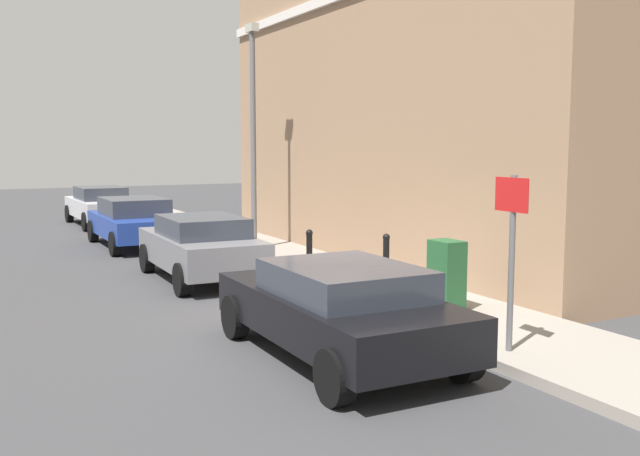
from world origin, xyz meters
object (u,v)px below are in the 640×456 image
Objects in this scene: car_silver at (100,205)px; bollard_far_kerb at (309,254)px; bollard_near_cabinet at (386,259)px; street_sign at (512,236)px; car_blue at (134,221)px; car_black at (339,307)px; lamppost at (253,126)px; utility_cabinet at (446,278)px; car_grey at (201,246)px.

car_silver is 4.17× the size of bollard_far_kerb.
street_sign is (-0.80, -4.19, 0.96)m from bollard_near_cabinet.
car_blue reaches higher than bollard_far_kerb.
car_blue is 9.21m from bollard_near_cabinet.
car_black is 4.05m from bollard_near_cabinet.
car_black reaches higher than bollard_near_cabinet.
street_sign is at bearing -100.82° from bollard_near_cabinet.
car_blue is (0.04, 11.84, 0.03)m from car_black.
lamppost is at bearing 86.56° from street_sign.
bollard_far_kerb is at bearing 105.19° from utility_cabinet.
street_sign is 10.36m from lamppost.
lamppost reaches higher than car_grey.
street_sign is at bearing -165.47° from car_grey.
car_grey is 0.70× the size of lamppost.
utility_cabinet is 0.20× the size of lamppost.
car_silver is 9.34m from lamppost.
car_grey is at bearing -129.57° from lamppost.
bollard_near_cabinet is (2.69, 3.02, 0.01)m from car_black.
street_sign is 0.40× the size of lamppost.
bollard_far_kerb is at bearing 91.82° from street_sign.
street_sign is at bearing -121.28° from car_black.
utility_cabinet is 8.40m from lamppost.
car_silver is at bearing -1.81° from car_blue.
lamppost reaches higher than car_silver.
car_black is 2.80m from utility_cabinet.
lamppost is at bearing -166.58° from car_silver.
bollard_near_cabinet is at bearing -139.81° from car_grey.
car_grey reaches higher than car_black.
car_blue is 7.74m from bollard_far_kerb.
bollard_far_kerb is (-0.87, 3.22, 0.02)m from utility_cabinet.
bollard_far_kerb is at bearing 127.65° from bollard_near_cabinet.
car_grey is 0.92× the size of car_silver.
car_blue is at bearing 0.10° from car_black.
street_sign is (-0.70, -2.23, 0.98)m from utility_cabinet.
car_black is at bearing -157.58° from utility_cabinet.
car_grey is 3.46× the size of utility_cabinet.
car_grey reaches higher than utility_cabinet.
car_grey is 7.60m from street_sign.
car_grey is at bearing 115.79° from utility_cabinet.
car_blue is 4.00× the size of bollard_far_kerb.
car_black is 0.97× the size of car_silver.
street_sign reaches higher than car_silver.
lamppost is at bearing 91.78° from bollard_near_cabinet.
bollard_far_kerb is at bearing -174.98° from car_silver.
car_grey is 3.83× the size of bollard_near_cabinet.
utility_cabinet is (2.47, -5.10, -0.05)m from car_grey.
lamppost is (0.79, 4.76, 2.60)m from bollard_far_kerb.
car_black is 1.05× the size of car_grey.
car_silver is at bearing 0.55° from car_grey.
car_silver is 4.17× the size of bollard_near_cabinet.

